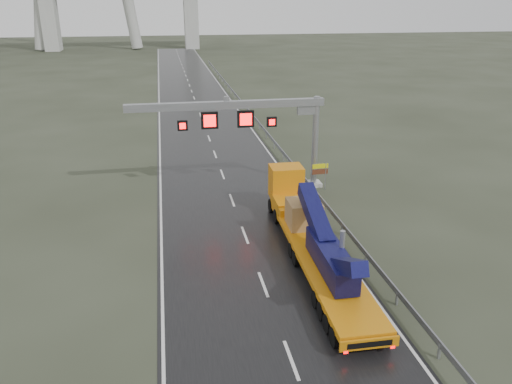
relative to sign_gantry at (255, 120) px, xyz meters
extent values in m
plane|color=#2D3223|center=(-2.10, -17.99, -5.61)|extent=(400.00, 400.00, 0.00)
cube|color=black|center=(-2.10, 22.01, -5.60)|extent=(11.00, 200.00, 0.02)
cube|color=silver|center=(4.80, 0.01, -5.46)|extent=(1.20, 1.20, 0.30)
cylinder|color=gray|center=(4.80, 0.01, -2.01)|extent=(0.48, 0.48, 7.20)
cube|color=gray|center=(-2.10, 0.01, 1.19)|extent=(14.80, 0.55, 0.55)
cube|color=gray|center=(4.00, 0.01, 0.69)|extent=(1.40, 0.35, 0.90)
cube|color=gray|center=(-2.10, 0.01, 1.64)|extent=(0.35, 0.35, 0.35)
cube|color=black|center=(-3.40, -0.04, 0.09)|extent=(1.25, 0.25, 1.25)
cube|color=#FF0C0C|center=(-3.40, -0.18, 0.09)|extent=(0.90, 0.02, 0.90)
cube|color=black|center=(-0.70, -0.04, 0.09)|extent=(1.25, 0.25, 1.25)
cube|color=#FF0C0C|center=(-0.70, -0.18, 0.09)|extent=(0.90, 0.02, 0.90)
cube|color=black|center=(-5.40, -0.04, -0.21)|extent=(0.75, 0.25, 0.75)
cube|color=#FF0C0C|center=(-5.40, -0.18, -0.21)|extent=(0.54, 0.02, 0.54)
cube|color=black|center=(1.30, -0.04, -0.21)|extent=(0.75, 0.25, 0.75)
cube|color=#FF0C0C|center=(1.30, -0.18, -0.21)|extent=(0.54, 0.02, 0.54)
cube|color=silver|center=(-37.10, 122.01, 4.89)|extent=(4.00, 6.00, 21.00)
cube|color=silver|center=(2.90, 122.01, 4.89)|extent=(4.00, 6.00, 21.00)
cube|color=#CA7B0B|center=(1.22, -14.11, -4.68)|extent=(2.73, 12.49, 0.31)
cube|color=#CA7B0B|center=(1.09, -20.46, -4.86)|extent=(2.58, 0.16, 0.49)
cube|color=black|center=(1.09, -20.53, -4.86)|extent=(1.96, 0.06, 0.27)
cube|color=#FF0505|center=(0.07, -20.51, -5.12)|extent=(0.20, 0.04, 0.11)
cube|color=#FF0505|center=(2.11, -20.55, -5.12)|extent=(0.20, 0.04, 0.11)
cube|color=#CA7B0B|center=(1.34, -7.53, -4.32)|extent=(2.33, 1.11, 0.44)
cube|color=#CA7B0B|center=(1.37, -6.11, -4.55)|extent=(2.36, 2.71, 1.07)
cube|color=#CA7B0B|center=(1.40, -4.51, -3.48)|extent=(2.26, 1.82, 2.31)
cube|color=black|center=(1.42, -3.61, -3.21)|extent=(2.04, 0.08, 1.07)
cube|color=#0F0E44|center=(1.20, -15.00, -3.83)|extent=(1.35, 5.36, 1.24)
cube|color=#0F0E44|center=(1.26, -11.89, -2.77)|extent=(0.98, 4.91, 2.27)
cube|color=#0F0E44|center=(1.16, -17.22, -3.03)|extent=(0.87, 3.54, 2.15)
cylinder|color=gray|center=(1.73, -15.01, -3.03)|extent=(0.27, 0.27, 1.42)
cube|color=tan|center=(1.30, -9.49, -3.72)|extent=(1.99, 1.99, 1.60)
cylinder|color=black|center=(1.14, -18.11, -5.17)|extent=(2.59, 0.94, 0.89)
cylinder|color=black|center=(1.26, -11.89, -5.17)|extent=(2.59, 0.94, 0.89)
cylinder|color=black|center=(1.40, -4.69, -5.12)|extent=(2.42, 1.02, 0.98)
cylinder|color=gray|center=(4.54, -0.99, -4.52)|extent=(0.07, 0.07, 2.18)
cylinder|color=gray|center=(5.45, -0.99, -4.52)|extent=(0.07, 0.07, 2.18)
cube|color=yellow|center=(5.00, -0.99, -3.66)|extent=(1.28, 0.11, 0.36)
cube|color=#582B19|center=(5.00, -0.99, -4.11)|extent=(1.28, 0.11, 0.41)
cube|color=red|center=(3.90, 1.82, -5.04)|extent=(0.69, 0.37, 1.15)
camera|label=1|loc=(-6.61, -36.29, 8.47)|focal=35.00mm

